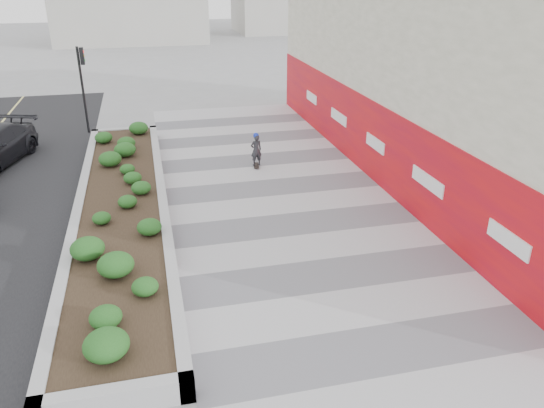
{
  "coord_description": "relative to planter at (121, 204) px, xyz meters",
  "views": [
    {
      "loc": [
        -4.41,
        -9.81,
        7.61
      ],
      "look_at": [
        -0.98,
        4.32,
        1.1
      ],
      "focal_mm": 35.0,
      "sensor_mm": 36.0,
      "label": 1
    }
  ],
  "objects": [
    {
      "name": "building",
      "position": [
        12.48,
        1.98,
        3.56
      ],
      "size": [
        6.04,
        24.08,
        8.0
      ],
      "color": "#BAB69F",
      "rests_on": "ground"
    },
    {
      "name": "manhole_cover",
      "position": [
        6.0,
        -4.0,
        -0.42
      ],
      "size": [
        0.44,
        0.44,
        0.01
      ],
      "primitive_type": "cylinder",
      "color": "#595654",
      "rests_on": "ground"
    },
    {
      "name": "traffic_signal_near",
      "position": [
        -1.73,
        10.5,
        2.34
      ],
      "size": [
        0.33,
        0.28,
        4.2
      ],
      "color": "black",
      "rests_on": "ground"
    },
    {
      "name": "planter",
      "position": [
        0.0,
        0.0,
        0.0
      ],
      "size": [
        3.0,
        18.0,
        0.9
      ],
      "color": "#9E9EA0",
      "rests_on": "ground"
    },
    {
      "name": "walkway",
      "position": [
        5.5,
        -4.0,
        -0.41
      ],
      "size": [
        8.0,
        36.0,
        0.01
      ],
      "primitive_type": "cube",
      "color": "#A8A8AD",
      "rests_on": "ground"
    },
    {
      "name": "ground",
      "position": [
        5.5,
        -7.0,
        -0.42
      ],
      "size": [
        160.0,
        160.0,
        0.0
      ],
      "primitive_type": "plane",
      "color": "gray",
      "rests_on": "ground"
    },
    {
      "name": "skateboarder",
      "position": [
        5.35,
        3.56,
        0.33
      ],
      "size": [
        0.53,
        0.74,
        1.47
      ],
      "rotation": [
        0.0,
        0.0,
        -0.18
      ],
      "color": "beige",
      "rests_on": "ground"
    }
  ]
}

